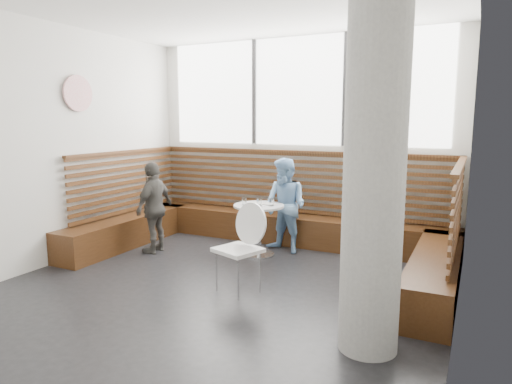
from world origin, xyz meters
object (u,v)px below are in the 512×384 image
at_px(cafe_table, 259,219).
at_px(concrete_column, 375,163).
at_px(cafe_chair, 241,240).
at_px(child_left, 154,207).
at_px(adult_man, 371,206).
at_px(child_back, 286,206).

bearing_deg(cafe_table, concrete_column, -45.22).
bearing_deg(cafe_chair, child_left, 176.84).
height_order(cafe_table, adult_man, adult_man).
xyz_separation_m(concrete_column, child_back, (-1.74, 2.36, -0.90)).
xyz_separation_m(concrete_column, child_left, (-3.47, 1.52, -0.93)).
distance_m(concrete_column, child_back, 3.07).
height_order(concrete_column, adult_man, concrete_column).
relative_size(adult_man, child_back, 1.32).
bearing_deg(adult_man, cafe_chair, 142.00).
xyz_separation_m(child_back, child_left, (-1.73, -0.84, -0.03)).
bearing_deg(concrete_column, child_left, 156.31).
distance_m(cafe_table, adult_man, 1.73).
bearing_deg(cafe_chair, concrete_column, -4.55).
distance_m(adult_man, child_back, 1.54).
bearing_deg(cafe_table, adult_man, -11.50).
bearing_deg(child_back, cafe_table, -113.99).
height_order(cafe_table, cafe_chair, cafe_chair).
relative_size(cafe_chair, child_back, 0.72).
bearing_deg(child_back, adult_man, -9.53).
height_order(concrete_column, child_left, concrete_column).
bearing_deg(child_left, adult_man, 90.66).
relative_size(concrete_column, child_left, 2.40).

